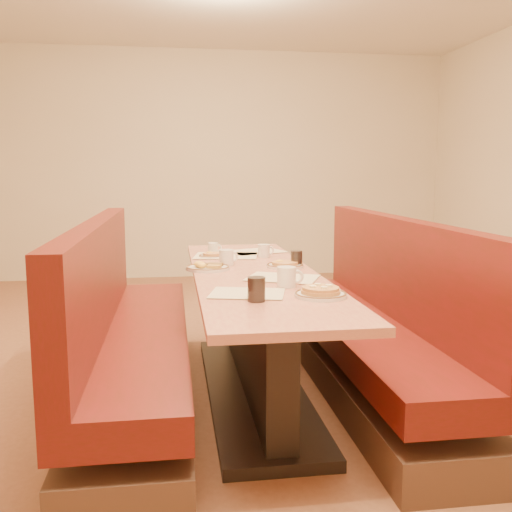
{
  "coord_description": "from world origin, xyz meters",
  "views": [
    {
      "loc": [
        -0.46,
        -3.21,
        1.32
      ],
      "look_at": [
        0.0,
        -0.05,
        0.85
      ],
      "focal_mm": 40.0,
      "sensor_mm": 36.0,
      "label": 1
    }
  ],
  "objects": [
    {
      "name": "placemat_far_left",
      "position": [
        -0.11,
        0.64,
        0.75
      ],
      "size": [
        0.47,
        0.39,
        0.0
      ],
      "primitive_type": "cube",
      "rotation": [
        0.0,
        0.0,
        -0.17
      ],
      "color": "beige",
      "rests_on": "diner_table"
    },
    {
      "name": "booth_left",
      "position": [
        -0.73,
        0.0,
        0.36
      ],
      "size": [
        0.55,
        2.5,
        1.05
      ],
      "color": "#4C3326",
      "rests_on": "ground"
    },
    {
      "name": "coffee_mug_c",
      "position": [
        0.15,
        0.57,
        0.79
      ],
      "size": [
        0.11,
        0.08,
        0.09
      ],
      "rotation": [
        0.0,
        0.0,
        0.22
      ],
      "color": "silver",
      "rests_on": "diner_table"
    },
    {
      "name": "extra_plate_far",
      "position": [
        -0.2,
        0.61,
        0.76
      ],
      "size": [
        0.19,
        0.19,
        0.04
      ],
      "rotation": [
        0.0,
        0.0,
        0.38
      ],
      "color": "silver",
      "rests_on": "diner_table"
    },
    {
      "name": "ground",
      "position": [
        0.0,
        0.0,
        0.0
      ],
      "size": [
        8.0,
        8.0,
        0.0
      ],
      "primitive_type": "plane",
      "color": "#9E6647",
      "rests_on": "ground"
    },
    {
      "name": "placemat_near_right",
      "position": [
        0.12,
        -0.22,
        0.75
      ],
      "size": [
        0.45,
        0.41,
        0.0
      ],
      "primitive_type": "cube",
      "rotation": [
        0.0,
        0.0,
        -0.43
      ],
      "color": "beige",
      "rests_on": "diner_table"
    },
    {
      "name": "booth_right",
      "position": [
        0.73,
        0.0,
        0.36
      ],
      "size": [
        0.55,
        2.5,
        1.05
      ],
      "color": "#4C3326",
      "rests_on": "ground"
    },
    {
      "name": "extra_plate_mid",
      "position": [
        0.2,
        0.13,
        0.77
      ],
      "size": [
        0.23,
        0.23,
        0.05
      ],
      "rotation": [
        0.0,
        0.0,
        0.28
      ],
      "color": "silver",
      "rests_on": "diner_table"
    },
    {
      "name": "soda_tumbler_near",
      "position": [
        -0.1,
        -0.75,
        0.8
      ],
      "size": [
        0.08,
        0.08,
        0.11
      ],
      "color": "black",
      "rests_on": "diner_table"
    },
    {
      "name": "placemat_near_left",
      "position": [
        -0.12,
        -0.59,
        0.75
      ],
      "size": [
        0.4,
        0.34,
        0.0
      ],
      "primitive_type": "cube",
      "rotation": [
        0.0,
        0.0,
        -0.25
      ],
      "color": "beige",
      "rests_on": "diner_table"
    },
    {
      "name": "pancake_plate",
      "position": [
        0.21,
        -0.7,
        0.77
      ],
      "size": [
        0.24,
        0.24,
        0.05
      ],
      "rotation": [
        0.0,
        0.0,
        -0.31
      ],
      "color": "silver",
      "rests_on": "diner_table"
    },
    {
      "name": "diner_table",
      "position": [
        0.0,
        0.0,
        0.37
      ],
      "size": [
        0.7,
        2.5,
        0.75
      ],
      "color": "black",
      "rests_on": "ground"
    },
    {
      "name": "eggs_plate",
      "position": [
        -0.27,
        0.12,
        0.77
      ],
      "size": [
        0.26,
        0.26,
        0.05
      ],
      "rotation": [
        0.0,
        0.0,
        -0.39
      ],
      "color": "silver",
      "rests_on": "diner_table"
    },
    {
      "name": "coffee_mug_a",
      "position": [
        0.1,
        -0.45,
        0.8
      ],
      "size": [
        0.13,
        0.1,
        0.1
      ],
      "rotation": [
        0.0,
        0.0,
        -0.06
      ],
      "color": "silver",
      "rests_on": "diner_table"
    },
    {
      "name": "placemat_far_right",
      "position": [
        0.12,
        0.82,
        0.75
      ],
      "size": [
        0.47,
        0.42,
        0.0
      ],
      "primitive_type": "cube",
      "rotation": [
        0.0,
        0.0,
        0.38
      ],
      "color": "beige",
      "rests_on": "diner_table"
    },
    {
      "name": "coffee_mug_d",
      "position": [
        -0.18,
        0.78,
        0.79
      ],
      "size": [
        0.1,
        0.07,
        0.08
      ],
      "rotation": [
        0.0,
        0.0,
        0.26
      ],
      "color": "silver",
      "rests_on": "diner_table"
    },
    {
      "name": "coffee_mug_b",
      "position": [
        -0.14,
        0.27,
        0.8
      ],
      "size": [
        0.12,
        0.09,
        0.1
      ],
      "rotation": [
        0.0,
        0.0,
        0.38
      ],
      "color": "silver",
      "rests_on": "diner_table"
    },
    {
      "name": "soda_tumbler_mid",
      "position": [
        0.28,
        0.16,
        0.8
      ],
      "size": [
        0.07,
        0.07,
        0.1
      ],
      "color": "black",
      "rests_on": "diner_table"
    },
    {
      "name": "room_envelope",
      "position": [
        0.0,
        0.0,
        1.93
      ],
      "size": [
        6.04,
        8.04,
        2.82
      ],
      "color": "beige",
      "rests_on": "ground"
    }
  ]
}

